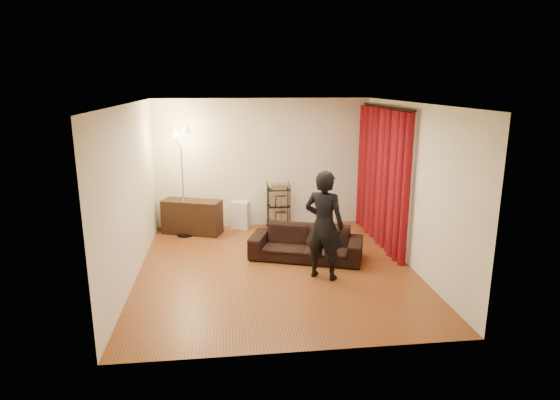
{
  "coord_description": "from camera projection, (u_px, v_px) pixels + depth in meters",
  "views": [
    {
      "loc": [
        -0.8,
        -7.23,
        3.01
      ],
      "look_at": [
        0.1,
        0.3,
        1.1
      ],
      "focal_mm": 30.0,
      "sensor_mm": 36.0,
      "label": 1
    }
  ],
  "objects": [
    {
      "name": "wall_right",
      "position": [
        411.0,
        186.0,
        7.72
      ],
      "size": [
        0.0,
        5.0,
        5.0
      ],
      "primitive_type": "plane",
      "rotation": [
        1.57,
        0.0,
        -1.57
      ],
      "color": "beige",
      "rests_on": "ground"
    },
    {
      "name": "person",
      "position": [
        324.0,
        225.0,
        7.23
      ],
      "size": [
        0.76,
        0.69,
        1.73
      ],
      "primitive_type": "imported",
      "rotation": [
        0.0,
        0.0,
        2.59
      ],
      "color": "black",
      "rests_on": "ground"
    },
    {
      "name": "wall_front",
      "position": [
        301.0,
        241.0,
        5.05
      ],
      "size": [
        5.0,
        0.0,
        5.0
      ],
      "primitive_type": "plane",
      "rotation": [
        -1.57,
        0.0,
        0.0
      ],
      "color": "beige",
      "rests_on": "ground"
    },
    {
      "name": "wire_shelf",
      "position": [
        279.0,
        206.0,
        9.84
      ],
      "size": [
        0.53,
        0.45,
        0.98
      ],
      "primitive_type": null,
      "rotation": [
        0.0,
        0.0,
        -0.38
      ],
      "color": "black",
      "rests_on": "ground"
    },
    {
      "name": "curtain",
      "position": [
        382.0,
        177.0,
        8.81
      ],
      "size": [
        0.22,
        2.65,
        2.55
      ],
      "primitive_type": null,
      "color": "maroon",
      "rests_on": "ground"
    },
    {
      "name": "storage_boxes",
      "position": [
        240.0,
        215.0,
        9.87
      ],
      "size": [
        0.42,
        0.37,
        0.58
      ],
      "primitive_type": null,
      "rotation": [
        0.0,
        0.0,
        -0.28
      ],
      "color": "beige",
      "rests_on": "ground"
    },
    {
      "name": "wall_back",
      "position": [
        263.0,
        163.0,
        9.87
      ],
      "size": [
        5.0,
        0.0,
        5.0
      ],
      "primitive_type": "plane",
      "rotation": [
        1.57,
        0.0,
        0.0
      ],
      "color": "beige",
      "rests_on": "ground"
    },
    {
      "name": "sofa",
      "position": [
        306.0,
        243.0,
        8.17
      ],
      "size": [
        2.07,
        1.34,
        0.56
      ],
      "primitive_type": "imported",
      "rotation": [
        0.0,
        0.0,
        -0.33
      ],
      "color": "black",
      "rests_on": "ground"
    },
    {
      "name": "curtain_rod",
      "position": [
        387.0,
        107.0,
        8.49
      ],
      "size": [
        0.04,
        2.65,
        0.04
      ],
      "primitive_type": "cylinder",
      "rotation": [
        1.57,
        0.0,
        0.0
      ],
      "color": "black",
      "rests_on": "wall_right"
    },
    {
      "name": "ceiling",
      "position": [
        276.0,
        103.0,
        7.13
      ],
      "size": [
        5.0,
        5.0,
        0.0
      ],
      "primitive_type": "plane",
      "rotation": [
        3.14,
        0.0,
        0.0
      ],
      "color": "white",
      "rests_on": "ground"
    },
    {
      "name": "floor",
      "position": [
        276.0,
        268.0,
        7.79
      ],
      "size": [
        5.0,
        5.0,
        0.0
      ],
      "primitive_type": "plane",
      "color": "brown",
      "rests_on": "ground"
    },
    {
      "name": "wall_left",
      "position": [
        131.0,
        193.0,
        7.2
      ],
      "size": [
        0.0,
        5.0,
        5.0
      ],
      "primitive_type": "plane",
      "rotation": [
        1.57,
        0.0,
        1.57
      ],
      "color": "beige",
      "rests_on": "ground"
    },
    {
      "name": "floor_lamp",
      "position": [
        183.0,
        183.0,
        9.2
      ],
      "size": [
        0.45,
        0.45,
        2.18
      ],
      "primitive_type": null,
      "rotation": [
        0.0,
        0.0,
        -0.15
      ],
      "color": "silver",
      "rests_on": "ground"
    },
    {
      "name": "media_cabinet",
      "position": [
        192.0,
        217.0,
        9.54
      ],
      "size": [
        1.26,
        0.82,
        0.69
      ],
      "primitive_type": "cube",
      "rotation": [
        0.0,
        0.0,
        -0.35
      ],
      "color": "#311D10",
      "rests_on": "ground"
    }
  ]
}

